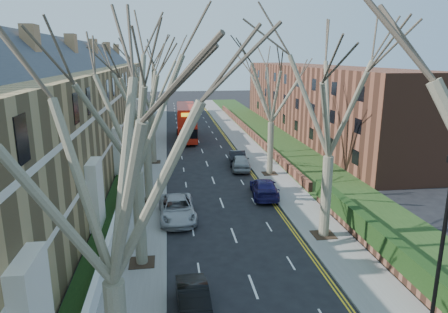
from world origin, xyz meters
name	(u,v)px	position (x,y,z in m)	size (l,w,h in m)	color
pavement_left	(154,142)	(-6.00, 39.00, 0.06)	(3.00, 102.00, 0.12)	slate
pavement_right	(241,139)	(6.00, 39.00, 0.06)	(3.00, 102.00, 0.12)	slate
terrace_left	(80,110)	(-13.65, 31.00, 5.53)	(9.70, 78.00, 13.60)	#9C7F4F
flats_right	(312,100)	(17.46, 43.00, 4.98)	(13.97, 54.00, 10.00)	brown
wall_hedge_right	(408,266)	(7.70, 2.00, 1.12)	(0.70, 24.00, 1.80)	brown
front_wall_left	(137,152)	(-7.65, 31.00, 0.62)	(0.30, 78.00, 1.00)	white
grass_verge_right	(273,138)	(10.50, 39.00, 0.15)	(6.00, 102.00, 0.06)	#1A3413
lamp_post	(440,262)	(5.00, -3.50, 4.57)	(0.18, 0.50, 8.11)	black
tree_left_near	(103,150)	(-5.70, -4.00, 8.93)	(9.80, 9.80, 13.73)	#665E49
tree_left_mid	(133,93)	(-5.70, 6.00, 9.56)	(10.50, 10.50, 14.71)	#665E49
tree_left_far	(144,85)	(-5.70, 16.00, 9.24)	(10.15, 10.15, 14.22)	#665E49
tree_left_dist	(150,74)	(-5.70, 28.00, 9.56)	(10.50, 10.50, 14.71)	#665E49
tree_right_mid	(333,87)	(5.70, 8.00, 9.56)	(10.50, 10.50, 14.71)	#665E49
tree_right_far	(272,79)	(5.70, 22.00, 9.24)	(10.15, 10.15, 14.22)	#665E49
double_decker_bus	(187,123)	(-1.51, 40.55, 2.27)	(2.98, 11.11, 4.62)	#B01A0C
car_left_mid	(194,303)	(-3.13, 1.07, 0.67)	(1.41, 4.06, 1.34)	black
car_left_far	(177,209)	(-3.58, 12.26, 0.76)	(2.51, 5.45, 1.51)	#A3A5A9
car_right_near	(264,188)	(3.70, 16.04, 0.74)	(2.07, 5.10, 1.48)	#1A164F
car_right_mid	(240,162)	(3.18, 24.20, 0.79)	(1.87, 4.66, 1.59)	gray
car_right_far	(237,157)	(3.23, 26.41, 0.77)	(1.64, 4.70, 1.55)	black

